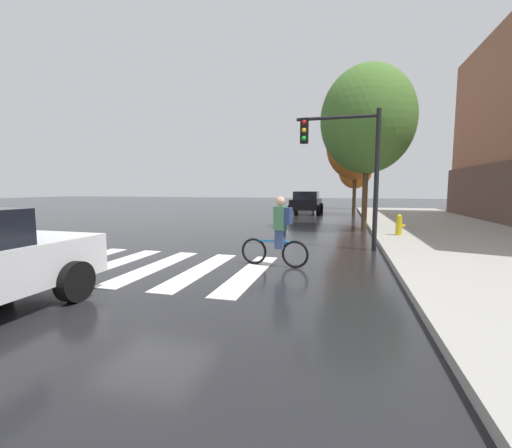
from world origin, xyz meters
name	(u,v)px	position (x,y,z in m)	size (l,w,h in m)	color
ground_plane	(154,267)	(0.00, 0.00, 0.00)	(120.00, 120.00, 0.00)	black
crosswalk_stripes	(134,265)	(-0.57, 0.00, 0.01)	(6.45, 3.60, 0.01)	silver
sedan_mid	(307,202)	(1.60, 18.39, 0.86)	(2.27, 4.82, 1.66)	black
sedan_far	(304,200)	(0.60, 24.85, 0.76)	(2.32, 4.42, 1.48)	silver
cyclist	(279,232)	(2.88, 0.83, 0.84)	(1.71, 0.39, 1.69)	black
traffic_light_near	(348,156)	(4.44, 3.61, 2.86)	(2.47, 0.28, 4.20)	black
fire_hydrant	(399,225)	(6.35, 6.28, 0.53)	(0.33, 0.22, 0.78)	gold
street_tree_near	(367,120)	(5.24, 8.72, 4.86)	(4.05, 4.05, 7.20)	#4C3823
street_tree_mid	(356,146)	(5.02, 17.55, 4.79)	(3.99, 3.99, 7.09)	#4C3823
street_tree_far	(355,170)	(5.23, 25.00, 3.57)	(2.98, 2.98, 5.30)	#4C3823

